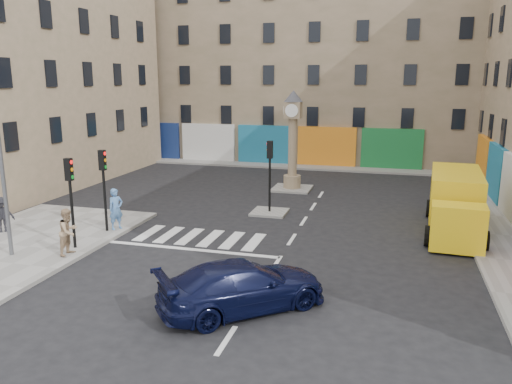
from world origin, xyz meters
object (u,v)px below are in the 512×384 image
at_px(navy_sedan, 243,286).
at_px(traffic_light_left_near, 70,189).
at_px(pedestrian_tan, 68,232).
at_px(clock_pillar, 293,134).
at_px(traffic_light_left_far, 103,177).
at_px(traffic_light_island, 270,165).
at_px(pedestrian_dark, 2,215).
at_px(pedestrian_blue, 116,209).
at_px(yellow_van, 455,203).

bearing_deg(navy_sedan, traffic_light_left_near, 27.00).
height_order(traffic_light_left_near, pedestrian_tan, traffic_light_left_near).
height_order(clock_pillar, pedestrian_tan, clock_pillar).
height_order(traffic_light_left_far, navy_sedan, traffic_light_left_far).
bearing_deg(traffic_light_left_near, pedestrian_tan, -68.13).
relative_size(traffic_light_island, pedestrian_dark, 2.30).
distance_m(traffic_light_left_near, clock_pillar, 15.19).
height_order(traffic_light_left_far, pedestrian_tan, traffic_light_left_far).
relative_size(traffic_light_left_far, clock_pillar, 0.61).
bearing_deg(pedestrian_tan, navy_sedan, -105.16).
xyz_separation_m(clock_pillar, pedestrian_dark, (-10.73, -12.79, -2.59)).
relative_size(traffic_light_left_near, pedestrian_dark, 2.30).
distance_m(navy_sedan, pedestrian_tan, 8.28).
xyz_separation_m(pedestrian_blue, pedestrian_tan, (0.00, -3.51, -0.02)).
bearing_deg(pedestrian_tan, clock_pillar, -19.97).
relative_size(navy_sedan, pedestrian_dark, 3.25).
xyz_separation_m(traffic_light_island, pedestrian_tan, (-6.00, -8.55, -1.51)).
distance_m(clock_pillar, yellow_van, 11.37).
height_order(clock_pillar, pedestrian_dark, clock_pillar).
height_order(pedestrian_tan, pedestrian_dark, pedestrian_tan).
bearing_deg(traffic_light_left_far, pedestrian_dark, -162.46).
distance_m(traffic_light_left_near, traffic_light_left_far, 2.40).
relative_size(traffic_light_left_far, pedestrian_dark, 2.30).
distance_m(pedestrian_blue, pedestrian_tan, 3.51).
bearing_deg(traffic_light_island, pedestrian_dark, -147.64).
bearing_deg(navy_sedan, pedestrian_blue, 11.33).
xyz_separation_m(yellow_van, pedestrian_dark, (-19.72, -6.21, -0.36)).
relative_size(traffic_light_left_far, traffic_light_island, 1.00).
height_order(traffic_light_island, clock_pillar, clock_pillar).
bearing_deg(pedestrian_dark, clock_pillar, 7.66).
relative_size(traffic_light_left_near, pedestrian_tan, 2.00).
height_order(navy_sedan, pedestrian_tan, pedestrian_tan).
bearing_deg(pedestrian_tan, traffic_light_island, -32.62).
xyz_separation_m(traffic_light_left_near, navy_sedan, (8.18, -3.25, -1.86)).
bearing_deg(navy_sedan, traffic_light_island, -31.68).
relative_size(pedestrian_blue, pedestrian_tan, 1.03).
bearing_deg(traffic_light_island, clock_pillar, 90.00).
distance_m(pedestrian_tan, pedestrian_dark, 5.04).
bearing_deg(clock_pillar, traffic_light_left_near, -114.55).
bearing_deg(navy_sedan, clock_pillar, -35.04).
height_order(traffic_light_left_near, pedestrian_blue, traffic_light_left_near).
distance_m(pedestrian_blue, pedestrian_dark, 5.05).
xyz_separation_m(clock_pillar, navy_sedan, (1.88, -17.04, -2.79)).
height_order(traffic_light_island, yellow_van, traffic_light_island).
relative_size(navy_sedan, pedestrian_tan, 2.82).
distance_m(yellow_van, pedestrian_blue, 15.64).
distance_m(clock_pillar, pedestrian_tan, 15.92).
distance_m(traffic_light_left_near, pedestrian_blue, 3.17).
distance_m(traffic_light_left_far, clock_pillar, 13.05).
relative_size(traffic_light_left_far, navy_sedan, 0.71).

